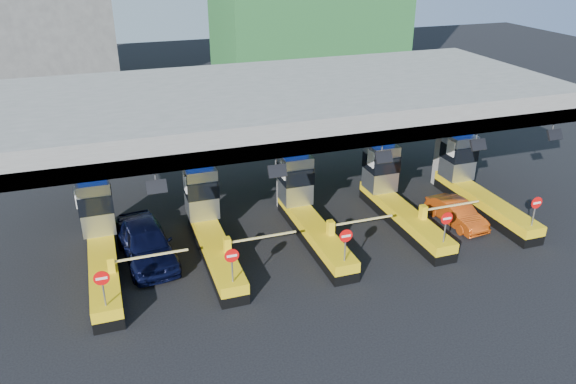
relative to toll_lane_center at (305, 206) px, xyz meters
name	(u,v)px	position (x,y,z in m)	size (l,w,h in m)	color
ground	(307,233)	(0.00, -0.28, -1.40)	(120.00, 120.00, 0.00)	black
toll_canopy	(289,102)	(0.00, 2.59, 4.74)	(28.00, 12.09, 7.00)	slate
toll_lane_far_left	(100,237)	(-10.00, 0.00, 0.00)	(4.43, 8.00, 4.16)	black
toll_lane_left	(208,221)	(-5.00, 0.00, 0.00)	(4.43, 8.00, 4.16)	black
toll_lane_center	(305,206)	(0.00, 0.00, 0.00)	(4.43, 8.00, 4.16)	black
toll_lane_right	(393,193)	(5.00, 0.00, 0.00)	(4.43, 8.00, 4.16)	black
toll_lane_far_right	(472,180)	(10.00, 0.00, 0.00)	(4.43, 8.00, 4.16)	black
van	(146,242)	(-8.03, -0.29, -0.47)	(2.18, 5.41, 1.84)	black
red_car	(457,213)	(7.80, -1.91, -0.77)	(1.33, 3.81, 1.26)	#BB410E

